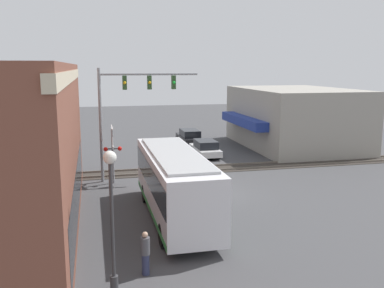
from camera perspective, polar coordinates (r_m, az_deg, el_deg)
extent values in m
plane|color=#424244|center=(26.01, 2.23, -6.58)|extent=(120.00, 120.00, 0.00)
cube|color=beige|center=(20.55, -16.15, 8.73)|extent=(19.32, 0.36, 0.50)
cube|color=black|center=(21.35, -15.16, -5.96)|extent=(16.06, 0.12, 2.20)
cube|color=gray|center=(41.94, 13.49, 3.44)|extent=(13.54, 9.19, 5.52)
cube|color=navy|center=(39.93, 6.86, 3.09)|extent=(9.48, 1.20, 0.80)
cube|color=silver|center=(21.39, -2.34, -5.14)|extent=(10.23, 2.55, 2.85)
cube|color=black|center=(21.28, -2.35, -4.03)|extent=(10.02, 2.59, 1.20)
cube|color=#288438|center=(21.76, -2.32, -8.34)|extent=(10.02, 2.58, 0.24)
cube|color=#A5A8AA|center=(21.05, -2.37, -1.24)|extent=(8.69, 2.17, 0.12)
cylinder|color=black|center=(24.52, -3.61, -6.42)|extent=(1.00, 2.57, 1.00)
cylinder|color=black|center=(18.75, -0.36, -11.76)|extent=(1.00, 2.57, 1.00)
cylinder|color=gray|center=(28.45, -12.07, 2.36)|extent=(0.20, 0.20, 7.46)
cylinder|color=gray|center=(28.44, -5.72, 9.27)|extent=(0.16, 6.46, 0.16)
cube|color=#284723|center=(28.29, -8.98, 8.07)|extent=(0.30, 0.27, 0.90)
sphere|color=yellow|center=(28.13, -8.95, 8.06)|extent=(0.20, 0.20, 0.20)
cube|color=#284723|center=(28.46, -5.70, 8.16)|extent=(0.30, 0.27, 0.90)
sphere|color=yellow|center=(28.29, -5.66, 8.15)|extent=(0.20, 0.20, 0.20)
cube|color=#284723|center=(28.71, -2.47, 8.22)|extent=(0.30, 0.27, 0.90)
sphere|color=green|center=(28.55, -2.41, 8.21)|extent=(0.20, 0.20, 0.20)
cylinder|color=gray|center=(28.24, -10.50, -1.62)|extent=(0.14, 0.14, 3.60)
cube|color=white|center=(28.01, -10.59, 0.98)|extent=(1.41, 0.06, 1.41)
cube|color=white|center=(28.01, -10.59, 0.98)|extent=(1.41, 0.06, 1.41)
cylinder|color=#38383A|center=(28.15, -10.54, -0.63)|extent=(0.08, 0.90, 0.08)
sphere|color=red|center=(28.12, -9.62, -0.61)|extent=(0.28, 0.28, 0.28)
sphere|color=red|center=(28.08, -11.45, -0.68)|extent=(0.28, 0.28, 0.28)
cylinder|color=#38383A|center=(15.61, -10.33, -17.71)|extent=(0.28, 0.28, 0.50)
cylinder|color=#38383A|center=(14.80, -10.58, -11.00)|extent=(0.12, 0.12, 4.41)
sphere|color=white|center=(14.11, -10.90, -1.77)|extent=(0.44, 0.44, 0.44)
cube|color=#332D28|center=(31.63, -0.66, -3.49)|extent=(2.60, 60.00, 0.03)
cube|color=#6B6056|center=(30.94, -0.37, -3.69)|extent=(0.07, 60.00, 0.15)
cube|color=#6B6056|center=(32.30, -0.93, -3.09)|extent=(0.07, 60.00, 0.15)
cube|color=silver|center=(36.50, 1.76, -0.83)|extent=(4.41, 1.80, 0.52)
cube|color=black|center=(36.18, 1.85, 0.00)|extent=(2.43, 1.62, 0.63)
cylinder|color=black|center=(37.83, 1.22, -0.73)|extent=(0.64, 1.82, 0.64)
cylinder|color=black|center=(35.24, 2.33, -1.56)|extent=(0.64, 1.82, 0.64)
cube|color=black|center=(42.30, -0.36, 0.73)|extent=(4.90, 1.80, 0.54)
cube|color=black|center=(41.97, -0.29, 1.48)|extent=(2.69, 1.62, 0.65)
cylinder|color=black|center=(43.80, -0.80, 0.78)|extent=(0.64, 1.82, 0.64)
cylinder|color=black|center=(40.88, 0.11, 0.10)|extent=(0.64, 1.82, 0.64)
cylinder|color=#2D3351|center=(16.35, -6.20, -15.67)|extent=(0.28, 0.28, 0.79)
cylinder|color=#4C4C51|center=(16.05, -6.26, -13.36)|extent=(0.34, 0.34, 0.66)
sphere|color=tan|center=(15.89, -6.29, -11.93)|extent=(0.21, 0.21, 0.21)
cylinder|color=black|center=(22.37, 2.21, -8.29)|extent=(0.28, 0.28, 0.83)
cylinder|color=#4C4C51|center=(22.13, 2.23, -6.42)|extent=(0.34, 0.34, 0.69)
sphere|color=tan|center=(22.01, 2.24, -5.27)|extent=(0.23, 0.23, 0.23)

